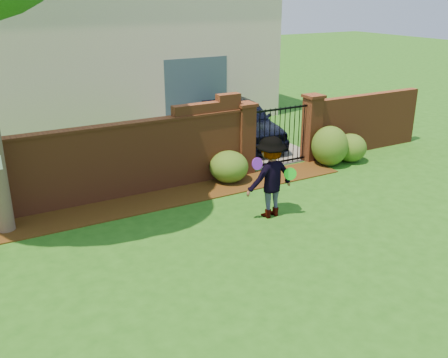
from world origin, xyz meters
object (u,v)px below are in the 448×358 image
frisbee_purple (257,164)px  frisbee_green (290,174)px  man (271,178)px  car (244,122)px

frisbee_purple → frisbee_green: (0.79, -0.06, -0.34)m
frisbee_green → man: bearing=143.5°
man → frisbee_green: (0.31, -0.23, 0.10)m
car → man: size_ratio=2.37×
car → man: (-2.32, -4.88, 0.17)m
frisbee_purple → frisbee_green: 0.86m
frisbee_purple → frisbee_green: frisbee_purple is taller
frisbee_purple → car: bearing=61.1°
frisbee_green → car: bearing=68.6°
car → frisbee_green: bearing=-104.1°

